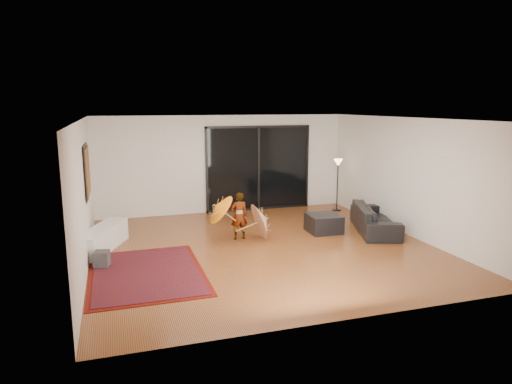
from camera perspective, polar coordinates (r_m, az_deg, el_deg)
name	(u,v)px	position (r m, az deg, el deg)	size (l,w,h in m)	color
floor	(263,247)	(9.76, 0.93, -6.93)	(7.00, 7.00, 0.00)	#965429
ceiling	(264,119)	(9.29, 0.99, 9.13)	(7.00, 7.00, 0.00)	white
wall_back	(224,164)	(12.76, -4.03, 3.50)	(7.00, 7.00, 0.00)	silver
wall_front	(346,228)	(6.29, 11.13, -4.41)	(7.00, 7.00, 0.00)	silver
wall_left	(84,195)	(8.98, -20.75, -0.32)	(7.00, 7.00, 0.00)	silver
wall_right	(408,177)	(11.03, 18.48, 1.80)	(7.00, 7.00, 0.00)	silver
sliding_door	(258,168)	(13.02, 0.31, 3.00)	(3.06, 0.07, 2.40)	black
painting	(87,171)	(9.91, -20.36, 2.46)	(0.04, 1.28, 1.08)	black
media_console	(102,239)	(10.05, -18.65, -5.54)	(0.44, 1.74, 0.48)	white
speaker	(102,259)	(9.05, -18.72, -7.95)	(0.27, 0.27, 0.30)	#424244
persian_rug	(147,273)	(8.55, -13.53, -9.80)	(2.00, 2.78, 0.02)	#590E07
sofa	(375,218)	(11.27, 14.65, -3.21)	(2.11, 0.83, 0.62)	black
ottoman	(324,223)	(10.96, 8.47, -3.90)	(0.73, 0.73, 0.42)	black
floor_lamp	(338,170)	(13.09, 10.20, 2.72)	(0.25, 0.25, 1.48)	black
child	(239,216)	(10.21, -2.13, -3.01)	(0.39, 0.26, 1.07)	#999999
parasol_orange	(215,209)	(9.99, -5.11, -2.19)	(0.60, 0.74, 0.84)	orange
parasol_white	(267,217)	(10.25, 1.33, -3.13)	(0.53, 0.86, 0.90)	silver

